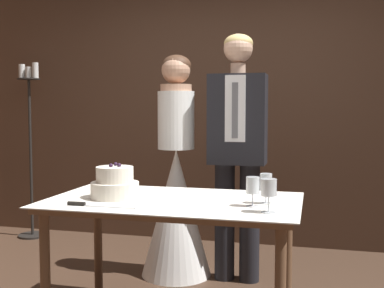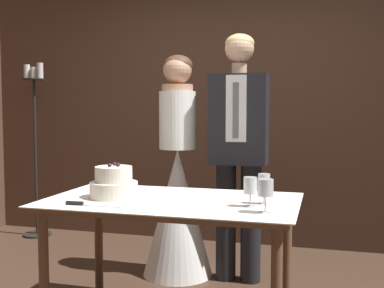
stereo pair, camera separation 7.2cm
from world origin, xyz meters
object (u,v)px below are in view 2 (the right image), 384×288
at_px(wine_glass_far, 265,189).
at_px(tiered_cake, 114,184).
at_px(bride, 178,194).
at_px(candle_stand, 35,148).
at_px(cake_knife, 86,204).
at_px(cake_table, 172,213).
at_px(groom, 239,143).
at_px(wine_glass_near, 250,187).
at_px(wine_glass_middle, 264,183).

bearing_deg(wine_glass_far, tiered_cake, 168.66).
bearing_deg(bride, candle_stand, 157.37).
relative_size(cake_knife, bride, 0.23).
distance_m(cake_knife, candle_stand, 2.46).
xyz_separation_m(cake_table, groom, (0.24, 0.88, 0.36)).
height_order(wine_glass_near, wine_glass_far, wine_glass_far).
bearing_deg(bride, groom, -0.07).
relative_size(bride, candle_stand, 0.97).
height_order(wine_glass_middle, wine_glass_far, wine_glass_far).
xyz_separation_m(cake_table, tiered_cake, (-0.35, -0.04, 0.16)).
bearing_deg(cake_table, bride, 105.11).
xyz_separation_m(cake_knife, candle_stand, (-1.57, 1.89, 0.13)).
xyz_separation_m(bride, candle_stand, (-1.72, 0.72, 0.27)).
bearing_deg(wine_glass_near, wine_glass_middle, 57.27).
distance_m(wine_glass_middle, wine_glass_far, 0.23).
relative_size(cake_table, wine_glass_near, 9.07).
relative_size(wine_glass_near, bride, 0.09).
bearing_deg(cake_table, wine_glass_near, -10.42).
relative_size(bride, groom, 0.93).
height_order(bride, groom, groom).
relative_size(cake_knife, candle_stand, 0.23).
bearing_deg(wine_glass_near, tiered_cake, 176.55).
height_order(wine_glass_far, candle_stand, candle_stand).
bearing_deg(tiered_cake, wine_glass_middle, 3.03).
relative_size(groom, candle_stand, 1.05).
xyz_separation_m(cake_table, bride, (-0.24, 0.88, -0.05)).
distance_m(cake_table, bride, 0.91).
xyz_separation_m(cake_knife, groom, (0.63, 1.17, 0.26)).
bearing_deg(cake_table, tiered_cake, -173.91).
distance_m(cake_knife, wine_glass_far, 0.97).
distance_m(cake_knife, wine_glass_near, 0.89).
relative_size(wine_glass_middle, candle_stand, 0.10).
bearing_deg(wine_glass_middle, cake_knife, -161.65).
distance_m(tiered_cake, wine_glass_near, 0.82).
distance_m(tiered_cake, bride, 0.95).
height_order(wine_glass_middle, candle_stand, candle_stand).
height_order(tiered_cake, wine_glass_middle, tiered_cake).
bearing_deg(groom, tiered_cake, -122.63).
bearing_deg(wine_glass_middle, bride, 131.51).
distance_m(cake_table, wine_glass_middle, 0.57).
relative_size(tiered_cake, wine_glass_near, 1.76).
distance_m(wine_glass_near, groom, 1.01).
xyz_separation_m(wine_glass_far, groom, (-0.33, 1.10, 0.15)).
xyz_separation_m(wine_glass_far, bride, (-0.80, 1.10, -0.26)).
xyz_separation_m(wine_glass_middle, candle_stand, (-2.49, 1.59, 0.02)).
relative_size(tiered_cake, bride, 0.17).
bearing_deg(cake_knife, wine_glass_middle, 17.52).
bearing_deg(cake_table, wine_glass_far, -21.27).
xyz_separation_m(wine_glass_far, candle_stand, (-2.53, 1.82, 0.01)).
bearing_deg(bride, cake_table, -74.89).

